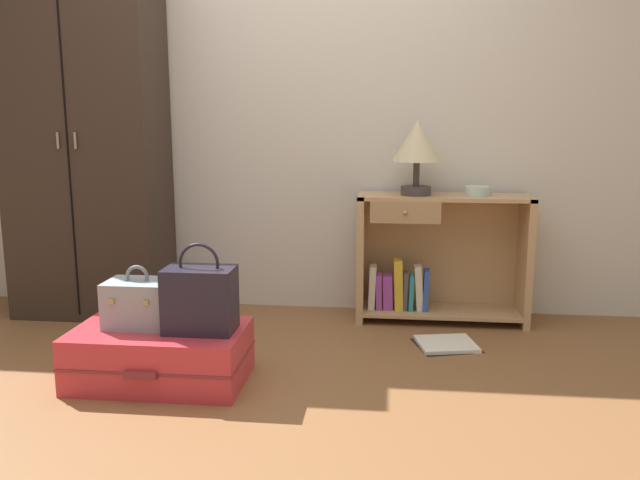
% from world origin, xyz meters
% --- Properties ---
extents(ground_plane, '(9.00, 9.00, 0.00)m').
position_xyz_m(ground_plane, '(0.00, 0.00, 0.00)').
color(ground_plane, brown).
extents(back_wall, '(6.40, 0.10, 2.60)m').
position_xyz_m(back_wall, '(0.00, 1.50, 1.30)').
color(back_wall, beige).
rests_on(back_wall, ground_plane).
extents(wardrobe, '(0.87, 0.47, 2.08)m').
position_xyz_m(wardrobe, '(-1.23, 1.20, 1.04)').
color(wardrobe, '#33261E').
rests_on(wardrobe, ground_plane).
extents(bookshelf, '(0.97, 0.33, 0.73)m').
position_xyz_m(bookshelf, '(0.79, 1.28, 0.36)').
color(bookshelf, tan).
rests_on(bookshelf, ground_plane).
extents(table_lamp, '(0.27, 0.27, 0.42)m').
position_xyz_m(table_lamp, '(0.67, 1.25, 1.01)').
color(table_lamp, '#3D3838').
rests_on(table_lamp, bookshelf).
extents(bowl, '(0.14, 0.14, 0.05)m').
position_xyz_m(bowl, '(1.02, 1.28, 0.76)').
color(bowl, silver).
rests_on(bowl, bookshelf).
extents(suitcase_large, '(0.76, 0.47, 0.25)m').
position_xyz_m(suitcase_large, '(-0.47, 0.22, 0.12)').
color(suitcase_large, '#D1333D').
rests_on(suitcase_large, ground_plane).
extents(train_case, '(0.28, 0.22, 0.28)m').
position_xyz_m(train_case, '(-0.57, 0.25, 0.35)').
color(train_case, '#8E99A3').
rests_on(train_case, suitcase_large).
extents(handbag, '(0.30, 0.19, 0.39)m').
position_xyz_m(handbag, '(-0.28, 0.21, 0.39)').
color(handbag, '#231E2D').
rests_on(handbag, suitcase_large).
extents(bottle, '(0.06, 0.06, 0.17)m').
position_xyz_m(bottle, '(-0.93, 0.29, 0.08)').
color(bottle, white).
rests_on(bottle, ground_plane).
extents(open_book_on_floor, '(0.37, 0.35, 0.02)m').
position_xyz_m(open_book_on_floor, '(0.84, 0.82, 0.01)').
color(open_book_on_floor, white).
rests_on(open_book_on_floor, ground_plane).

